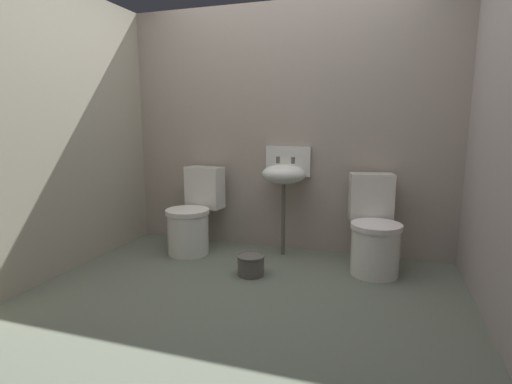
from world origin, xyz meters
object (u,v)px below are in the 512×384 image
at_px(toilet_left, 193,218).
at_px(sink, 284,173).
at_px(bucket, 251,264).
at_px(toilet_right, 374,233).

xyz_separation_m(toilet_left, sink, (0.83, 0.19, 0.43)).
height_order(sink, bucket, sink).
height_order(toilet_left, toilet_right, same).
bearing_deg(sink, toilet_right, -13.14).
xyz_separation_m(toilet_right, sink, (-0.80, 0.19, 0.43)).
height_order(toilet_right, bucket, toilet_right).
relative_size(sink, bucket, 4.32).
bearing_deg(sink, bucket, -101.38).
bearing_deg(toilet_left, toilet_right, -172.60).
xyz_separation_m(toilet_left, toilet_right, (1.64, 0.00, 0.00)).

